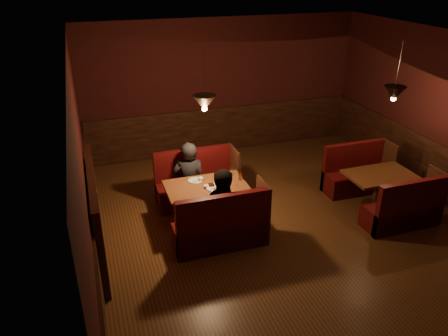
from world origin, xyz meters
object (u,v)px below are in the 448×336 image
object	(u,v)px
main_bench_far	(197,186)
diner_b	(226,196)
second_table	(379,183)
main_table	(207,194)
diner_a	(189,166)
second_bench_near	(405,211)
second_bench_far	(356,175)
main_bench_near	(222,230)

from	to	relation	value
main_bench_far	diner_b	world-z (taller)	diner_b
second_table	diner_b	world-z (taller)	diner_b
main_table	main_bench_far	bearing A→B (deg)	88.94
main_table	diner_a	xyz separation A→B (m)	(-0.15, 0.57, 0.25)
main_table	second_bench_near	distance (m)	3.18
main_bench_far	second_bench_far	xyz separation A→B (m)	(2.95, -0.49, -0.02)
main_table	main_bench_near	bearing A→B (deg)	-88.95
main_table	main_bench_far	xyz separation A→B (m)	(0.01, 0.73, -0.22)
diner_b	second_bench_near	bearing A→B (deg)	-15.12
main_bench_far	diner_b	bearing A→B (deg)	-84.95
main_bench_far	main_table	bearing A→B (deg)	-91.06
main_bench_near	diner_b	size ratio (longest dim) A/B	0.92
main_bench_far	second_bench_far	bearing A→B (deg)	-9.44
second_bench_near	main_table	bearing A→B (deg)	159.27
diner_a	main_bench_far	bearing A→B (deg)	-125.93
second_bench_far	second_bench_near	size ratio (longest dim) A/B	1.00
second_bench_near	main_bench_far	bearing A→B (deg)	147.90
main_table	diner_a	size ratio (longest dim) A/B	0.82
second_bench_far	main_table	bearing A→B (deg)	-175.41
second_bench_far	diner_b	xyz separation A→B (m)	(-2.84, -0.80, 0.48)
second_table	main_bench_far	bearing A→B (deg)	158.18
main_bench_far	main_bench_near	size ratio (longest dim) A/B	1.00
main_bench_near	diner_a	bearing A→B (deg)	97.30
second_bench_far	main_bench_near	bearing A→B (deg)	-161.83
second_bench_near	diner_a	bearing A→B (deg)	151.48
main_bench_far	diner_a	xyz separation A→B (m)	(-0.17, -0.16, 0.48)
second_bench_far	second_table	bearing A→B (deg)	-92.20
diner_b	main_bench_far	bearing A→B (deg)	91.05
second_bench_far	main_bench_far	bearing A→B (deg)	170.56
main_bench_near	diner_a	distance (m)	1.40
main_bench_near	second_table	bearing A→B (deg)	5.63
main_bench_near	diner_a	world-z (taller)	diner_a
second_table	second_bench_near	world-z (taller)	second_bench_near
second_table	diner_a	size ratio (longest dim) A/B	0.72
diner_a	diner_b	xyz separation A→B (m)	(0.28, -1.14, -0.02)
second_bench_near	diner_a	distance (m)	3.59
main_bench_far	main_bench_near	bearing A→B (deg)	-90.00
main_bench_far	diner_a	size ratio (longest dim) A/B	0.90
main_table	second_bench_near	xyz separation A→B (m)	(2.97, -1.12, -0.24)
main_bench_far	main_bench_near	world-z (taller)	same
diner_a	diner_b	world-z (taller)	diner_a
second_bench_near	second_bench_far	bearing A→B (deg)	90.00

